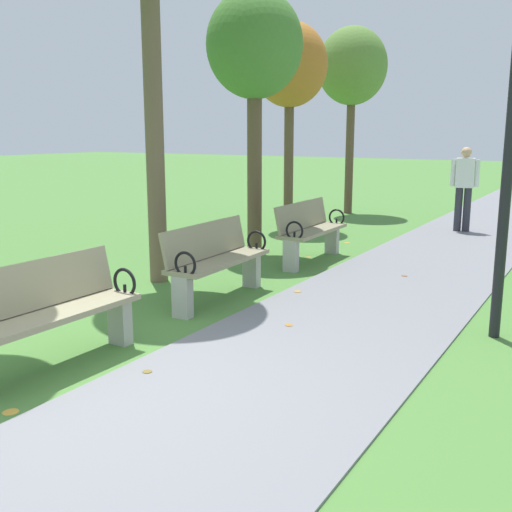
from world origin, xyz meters
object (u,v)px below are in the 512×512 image
at_px(tree_4, 290,67).
at_px(tree_5, 352,68).
at_px(park_bench_2, 216,260).
at_px(park_bench_1, 49,312).
at_px(tree_3, 254,49).
at_px(park_bench_3, 310,230).
at_px(pedestrian_walking, 464,185).

xyz_separation_m(tree_4, tree_5, (0.23, 2.67, 0.20)).
height_order(park_bench_2, tree_5, tree_5).
xyz_separation_m(park_bench_1, tree_3, (-1.08, 5.09, 2.67)).
bearing_deg(tree_5, park_bench_2, -78.50).
bearing_deg(park_bench_2, park_bench_3, 90.00).
bearing_deg(tree_4, park_bench_1, -76.52).
bearing_deg(tree_4, park_bench_2, -70.79).
distance_m(park_bench_2, tree_4, 6.23).
bearing_deg(park_bench_3, tree_3, 169.97).
xyz_separation_m(tree_4, pedestrian_walking, (3.21, 1.17, -2.24)).
relative_size(park_bench_1, pedestrian_walking, 0.99).
distance_m(park_bench_3, tree_4, 4.31).
height_order(park_bench_2, tree_4, tree_4).
xyz_separation_m(park_bench_3, tree_5, (-1.62, 5.49, 2.88)).
bearing_deg(park_bench_3, pedestrian_walking, 71.20).
height_order(tree_4, tree_5, tree_5).
bearing_deg(tree_3, pedestrian_walking, 57.29).
bearing_deg(pedestrian_walking, park_bench_1, -98.69).
height_order(park_bench_1, tree_5, tree_5).
bearing_deg(tree_4, park_bench_3, -56.75).
xyz_separation_m(tree_3, pedestrian_walking, (2.44, 3.80, -2.23)).
relative_size(park_bench_1, tree_3, 0.40).
xyz_separation_m(tree_3, tree_5, (-0.54, 5.30, 0.21)).
bearing_deg(pedestrian_walking, tree_4, -159.99).
height_order(park_bench_1, park_bench_2, same).
bearing_deg(tree_4, tree_3, -73.71).
distance_m(park_bench_1, pedestrian_walking, 9.01).
relative_size(park_bench_3, tree_3, 0.40).
relative_size(park_bench_3, tree_5, 0.37).
bearing_deg(tree_3, tree_4, 106.29).
xyz_separation_m(park_bench_1, tree_4, (-1.85, 7.73, 2.68)).
distance_m(tree_3, tree_5, 5.33).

